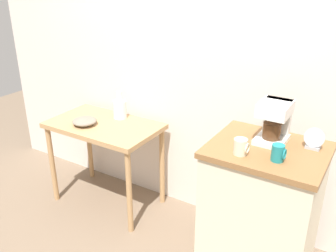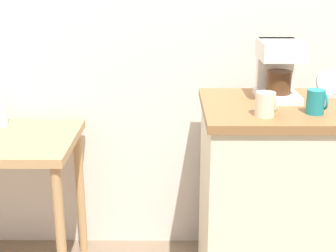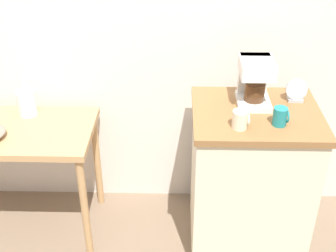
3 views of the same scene
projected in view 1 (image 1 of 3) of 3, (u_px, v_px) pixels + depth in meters
ground_plane at (168, 230)px, 2.95m from camera, size 8.00×8.00×0.00m
back_wall at (212, 46)px, 2.70m from camera, size 4.40×0.10×2.80m
wooden_table at (105, 135)px, 3.07m from camera, size 0.91×0.54×0.75m
kitchen_counter at (260, 211)px, 2.42m from camera, size 0.70×0.59×0.93m
bowl_stoneware at (85, 121)px, 2.99m from camera, size 0.19×0.19×0.06m
glass_carafe_vase at (120, 109)px, 3.11m from camera, size 0.11×0.11×0.24m
coffee_maker at (275, 120)px, 2.27m from camera, size 0.18×0.22×0.26m
mug_dark_teal at (278, 153)px, 2.07m from camera, size 0.08×0.07×0.10m
mug_small_cream at (241, 147)px, 2.14m from camera, size 0.09×0.08×0.10m
table_clock at (314, 140)px, 2.20m from camera, size 0.12×0.06×0.13m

